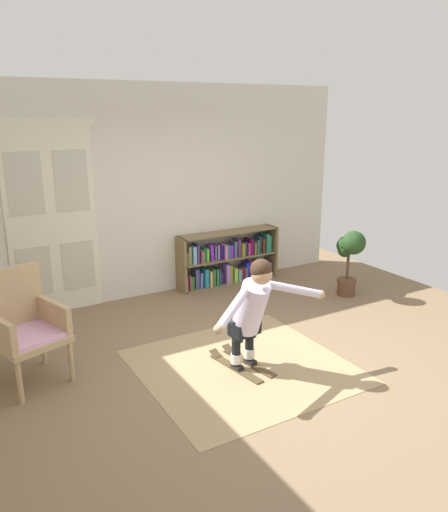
{
  "coord_description": "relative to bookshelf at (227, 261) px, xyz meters",
  "views": [
    {
      "loc": [
        -2.64,
        -3.83,
        2.53
      ],
      "look_at": [
        -0.07,
        0.57,
        1.05
      ],
      "focal_mm": 35.19,
      "sensor_mm": 36.0,
      "label": 1
    }
  ],
  "objects": [
    {
      "name": "person_skier",
      "position": [
        -1.17,
        -2.46,
        0.36
      ],
      "size": [
        1.4,
        0.71,
        1.14
      ],
      "color": "white",
      "rests_on": "skis_pair"
    },
    {
      "name": "double_door",
      "position": [
        -2.46,
        0.15,
        0.88
      ],
      "size": [
        1.22,
        0.05,
        2.45
      ],
      "color": "silver",
      "rests_on": "ground"
    },
    {
      "name": "rug",
      "position": [
        -1.2,
        -2.32,
        -0.35
      ],
      "size": [
        2.03,
        1.96,
        0.01
      ],
      "primitive_type": "cube",
      "color": "tan",
      "rests_on": "ground"
    },
    {
      "name": "bookshelf",
      "position": [
        0.0,
        0.0,
        0.0
      ],
      "size": [
        1.62,
        0.3,
        0.8
      ],
      "color": "olive",
      "rests_on": "ground"
    },
    {
      "name": "wicker_chair",
      "position": [
        -3.13,
        -1.48,
        0.23
      ],
      "size": [
        0.76,
        0.76,
        1.1
      ],
      "color": "tan",
      "rests_on": "ground"
    },
    {
      "name": "back_wall",
      "position": [
        -1.05,
        0.21,
        1.1
      ],
      "size": [
        6.0,
        0.1,
        2.9
      ],
      "primitive_type": "cube",
      "color": "silver",
      "rests_on": "ground"
    },
    {
      "name": "ground_plane",
      "position": [
        -1.05,
        -2.39,
        -0.35
      ],
      "size": [
        7.2,
        7.2,
        0.0
      ],
      "primitive_type": "plane",
      "color": "#7D654A"
    },
    {
      "name": "potted_plant",
      "position": [
        1.19,
        -1.3,
        0.26
      ],
      "size": [
        0.41,
        0.54,
        0.96
      ],
      "color": "brown",
      "rests_on": "ground"
    },
    {
      "name": "skis_pair",
      "position": [
        -1.2,
        -2.29,
        -0.33
      ],
      "size": [
        0.39,
        0.79,
        0.07
      ],
      "color": "#4E3F27",
      "rests_on": "rug"
    }
  ]
}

